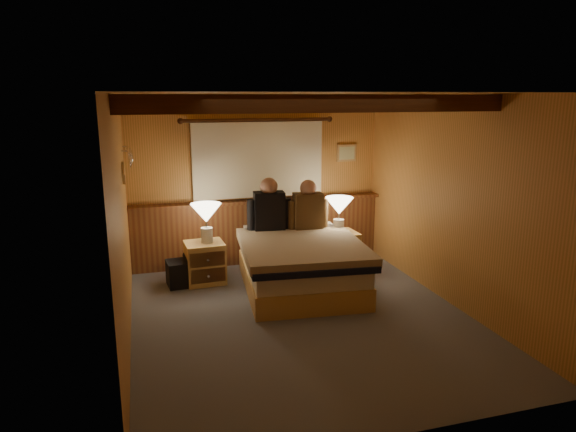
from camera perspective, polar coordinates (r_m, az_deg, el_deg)
name	(u,v)px	position (r m, az deg, el deg)	size (l,w,h in m)	color
floor	(302,318)	(5.74, 1.55, -11.25)	(4.20, 4.20, 0.00)	#575B68
ceiling	(303,93)	(5.22, 1.71, 13.47)	(4.20, 4.20, 0.00)	#E1A054
wall_back	(258,180)	(7.35, -3.41, 3.99)	(3.60, 3.60, 0.00)	#D48F4C
wall_left	(122,223)	(5.11, -17.96, -0.75)	(4.20, 4.20, 0.00)	#D48F4C
wall_right	(453,202)	(6.14, 17.84, 1.53)	(4.20, 4.20, 0.00)	#D48F4C
wall_front	(400,278)	(3.49, 12.31, -6.80)	(3.60, 3.60, 0.00)	#D48F4C
wainscot	(259,230)	(7.43, -3.22, -1.54)	(3.60, 0.23, 0.94)	brown
curtain_window	(258,158)	(7.23, -3.32, 6.41)	(2.18, 0.09, 1.11)	#4E2813
ceiling_beams	(299,102)	(5.37, 1.20, 12.50)	(3.60, 1.65, 0.16)	#4E2813
coat_rail	(129,155)	(6.59, -17.24, 6.45)	(0.05, 0.55, 0.24)	silver
framed_print	(347,153)	(7.69, 6.52, 6.97)	(0.30, 0.04, 0.25)	tan
bed	(300,264)	(6.44, 1.36, -5.30)	(1.61, 1.98, 0.63)	tan
nightstand_left	(205,263)	(6.76, -9.22, -5.13)	(0.51, 0.46, 0.54)	tan
nightstand_right	(339,251)	(7.18, 5.65, -3.90)	(0.51, 0.47, 0.54)	tan
lamp_left	(206,215)	(6.60, -9.08, 0.07)	(0.39, 0.39, 0.51)	silver
lamp_right	(339,208)	(7.01, 5.71, 0.89)	(0.38, 0.38, 0.49)	silver
person_left	(269,208)	(6.82, -2.11, 0.90)	(0.59, 0.27, 0.72)	black
person_right	(308,208)	(6.89, 2.23, 0.88)	(0.56, 0.24, 0.68)	brown
duffel_bag	(189,272)	(6.76, -10.96, -6.09)	(0.57, 0.38, 0.39)	black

